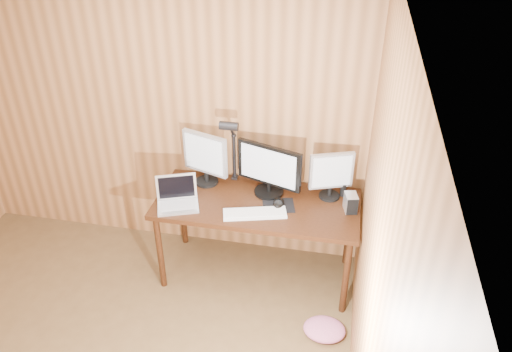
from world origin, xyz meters
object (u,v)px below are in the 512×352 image
(desk, at_px, (259,209))
(desk_lamp, at_px, (231,142))
(hard_drive, at_px, (351,203))
(keyboard, at_px, (255,213))
(monitor_left, at_px, (205,157))
(laptop, at_px, (177,198))
(monitor_center, at_px, (269,169))
(phone, at_px, (255,212))
(mouse, at_px, (279,203))
(monitor_right, at_px, (331,174))
(speaker, at_px, (343,189))

(desk, height_order, desk_lamp, desk_lamp)
(desk_lamp, bearing_deg, hard_drive, -2.70)
(desk_lamp, bearing_deg, keyboard, -46.94)
(monitor_left, relative_size, laptop, 1.20)
(monitor_center, distance_m, monitor_left, 0.54)
(hard_drive, height_order, phone, hard_drive)
(keyboard, height_order, mouse, mouse)
(keyboard, relative_size, phone, 4.42)
(monitor_right, distance_m, laptop, 1.21)
(hard_drive, relative_size, speaker, 1.26)
(mouse, height_order, desk_lamp, desk_lamp)
(laptop, bearing_deg, speaker, -4.47)
(desk, relative_size, hard_drive, 10.91)
(desk, relative_size, monitor_center, 3.03)
(phone, height_order, speaker, speaker)
(laptop, xyz_separation_m, speaker, (1.26, 0.37, 0.00))
(monitor_left, xyz_separation_m, phone, (0.48, -0.34, -0.24))
(monitor_left, relative_size, keyboard, 0.91)
(monitor_left, xyz_separation_m, monitor_right, (1.02, -0.02, -0.03))
(monitor_center, xyz_separation_m, phone, (-0.05, -0.29, -0.21))
(hard_drive, bearing_deg, desk_lamp, 154.04)
(desk, height_order, monitor_center, monitor_center)
(laptop, xyz_separation_m, keyboard, (0.62, -0.02, -0.04))
(laptop, relative_size, speaker, 3.22)
(monitor_right, distance_m, mouse, 0.47)
(laptop, relative_size, desk_lamp, 0.60)
(monitor_left, distance_m, mouse, 0.71)
(monitor_left, relative_size, monitor_right, 1.15)
(laptop, bearing_deg, monitor_right, -5.05)
(mouse, xyz_separation_m, phone, (-0.16, -0.12, -0.02))
(keyboard, relative_size, desk_lamp, 0.79)
(hard_drive, xyz_separation_m, phone, (-0.70, -0.17, -0.06))
(monitor_center, xyz_separation_m, desk_lamp, (-0.32, 0.09, 0.17))
(monitor_right, xyz_separation_m, speaker, (0.11, 0.04, -0.15))
(desk, relative_size, keyboard, 3.21)
(desk, height_order, phone, phone)
(monitor_center, distance_m, speaker, 0.62)
(desk_lamp, bearing_deg, monitor_center, -5.79)
(phone, bearing_deg, hard_drive, 27.54)
(phone, relative_size, speaker, 0.97)
(mouse, bearing_deg, monitor_right, 26.78)
(monitor_right, relative_size, hard_drive, 2.69)
(mouse, bearing_deg, hard_drive, 3.75)
(monitor_center, xyz_separation_m, mouse, (0.11, -0.16, -0.20))
(monitor_right, bearing_deg, monitor_center, 164.14)
(laptop, relative_size, keyboard, 0.76)
(monitor_center, relative_size, laptop, 1.40)
(desk, distance_m, monitor_center, 0.36)
(hard_drive, height_order, desk_lamp, desk_lamp)
(monitor_right, relative_size, speaker, 3.37)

